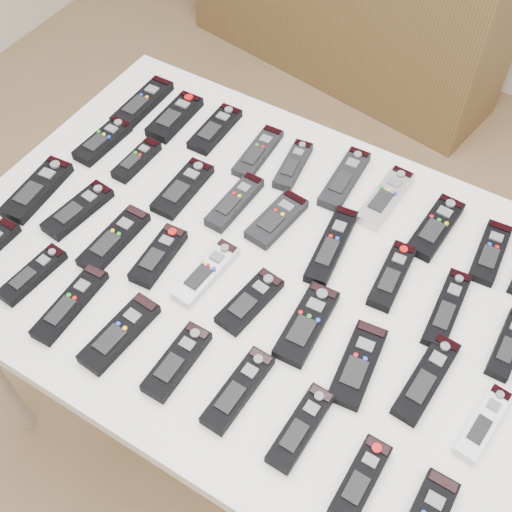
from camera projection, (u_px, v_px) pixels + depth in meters
The scene contains 37 objects.
ground at pixel (241, 456), 1.87m from camera, with size 4.00×4.00×0.00m, color olive.
table at pixel (256, 278), 1.37m from camera, with size 1.25×0.88×0.78m.
remote_0 at pixel (143, 103), 1.60m from camera, with size 0.06×0.19×0.02m, color black.
remote_1 at pixel (175, 117), 1.57m from camera, with size 0.06×0.17×0.02m, color black.
remote_2 at pixel (215, 129), 1.55m from camera, with size 0.06×0.17×0.02m, color black.
remote_3 at pixel (258, 152), 1.50m from camera, with size 0.05×0.17×0.02m, color black.
remote_4 at pixel (293, 165), 1.48m from camera, with size 0.04×0.15×0.02m, color black.
remote_5 at pixel (345, 179), 1.45m from camera, with size 0.05×0.19×0.02m, color black.
remote_6 at pixel (385, 197), 1.41m from camera, with size 0.05×0.18×0.02m, color #B7B7BC.
remote_7 at pixel (436, 227), 1.36m from camera, with size 0.06×0.18×0.02m, color black.
remote_8 at pixel (490, 253), 1.32m from camera, with size 0.05×0.16×0.02m, color black.
remote_10 at pixel (103, 141), 1.52m from camera, with size 0.05×0.16×0.02m, color black.
remote_11 at pixel (137, 160), 1.49m from camera, with size 0.04×0.14×0.02m, color black.
remote_12 at pixel (183, 188), 1.43m from camera, with size 0.06×0.17×0.02m, color black.
remote_13 at pixel (235, 202), 1.41m from camera, with size 0.05×0.17×0.02m, color black.
remote_14 at pixel (277, 219), 1.38m from camera, with size 0.06×0.16×0.02m, color black.
remote_15 at pixel (332, 246), 1.33m from camera, with size 0.05×0.20×0.02m, color black.
remote_16 at pixel (392, 276), 1.29m from camera, with size 0.05×0.16×0.02m, color black.
remote_17 at pixel (447, 309), 1.24m from camera, with size 0.05×0.18×0.02m, color black.
remote_18 at pixel (509, 344), 1.20m from camera, with size 0.04×0.16×0.02m, color black.
remote_19 at pixel (37, 189), 1.43m from camera, with size 0.06×0.19×0.02m, color black.
remote_20 at pixel (78, 210), 1.39m from camera, with size 0.05×0.17×0.02m, color black.
remote_21 at pixel (114, 239), 1.35m from camera, with size 0.06×0.18×0.02m, color black.
remote_22 at pixel (158, 256), 1.32m from camera, with size 0.05×0.15×0.02m, color black.
remote_23 at pixel (206, 272), 1.29m from camera, with size 0.05×0.17×0.02m, color #B7B7BC.
remote_24 at pixel (250, 301), 1.25m from camera, with size 0.05×0.15×0.02m, color black.
remote_25 at pixel (307, 324), 1.22m from camera, with size 0.06×0.18×0.02m, color black.
remote_26 at pixel (358, 364), 1.17m from camera, with size 0.06×0.17×0.02m, color black.
remote_27 at pixel (426, 378), 1.15m from camera, with size 0.05×0.19×0.02m, color black.
remote_28 at pixel (483, 423), 1.10m from camera, with size 0.04×0.15×0.02m, color silver.
remote_30 at pixel (33, 274), 1.29m from camera, with size 0.04×0.15×0.02m, color black.
remote_31 at pixel (70, 304), 1.25m from camera, with size 0.05×0.18×0.02m, color black.
remote_32 at pixel (120, 333), 1.21m from camera, with size 0.06×0.17×0.02m, color black.
remote_33 at pixel (177, 361), 1.17m from camera, with size 0.05×0.16×0.02m, color black.
remote_34 at pixel (238, 390), 1.14m from camera, with size 0.05×0.17×0.02m, color black.
remote_35 at pixel (301, 428), 1.10m from camera, with size 0.05×0.16×0.02m, color black.
remote_36 at pixel (361, 479), 1.04m from camera, with size 0.05×0.15×0.02m, color black.
Camera 1 is at (0.38, -0.54, 1.85)m, focal length 45.00 mm.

